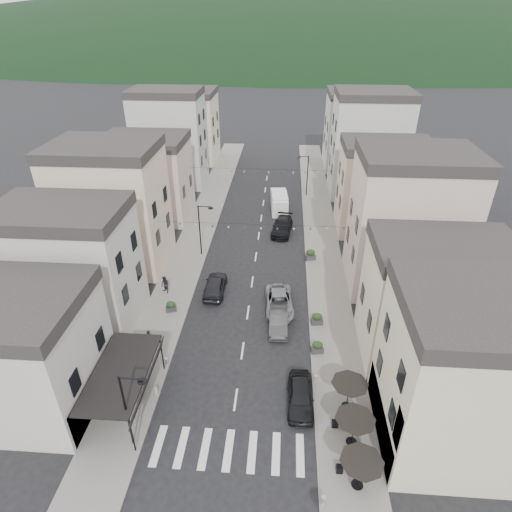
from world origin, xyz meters
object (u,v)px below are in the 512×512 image
at_px(delivery_van, 279,202).
at_px(pedestrian_b, 165,285).
at_px(parked_car_c, 279,302).
at_px(parked_car_d, 282,227).
at_px(parked_car_e, 215,285).
at_px(parked_car_b, 278,320).
at_px(parked_car_a, 301,396).
at_px(pedestrian_a, 149,339).

relative_size(delivery_van, pedestrian_b, 3.03).
bearing_deg(parked_car_c, pedestrian_b, 167.14).
relative_size(parked_car_d, parked_car_e, 1.12).
bearing_deg(parked_car_b, parked_car_a, -79.13).
bearing_deg(pedestrian_b, parked_car_a, -8.29).
bearing_deg(parked_car_d, parked_car_c, -82.98).
bearing_deg(delivery_van, pedestrian_a, -114.39).
bearing_deg(pedestrian_b, parked_car_b, 15.02).
distance_m(parked_car_e, delivery_van, 20.59).
distance_m(parked_car_e, pedestrian_b, 4.78).
bearing_deg(pedestrian_b, parked_car_d, 87.23).
distance_m(parked_car_b, parked_car_e, 7.83).
relative_size(parked_car_c, delivery_van, 0.99).
bearing_deg(parked_car_b, parked_car_c, 88.77).
bearing_deg(parked_car_e, parked_car_c, 161.41).
relative_size(delivery_van, pedestrian_a, 3.34).
bearing_deg(parked_car_b, delivery_van, 90.05).
height_order(parked_car_b, parked_car_d, parked_car_d).
relative_size(parked_car_e, pedestrian_a, 2.98).
bearing_deg(parked_car_a, parked_car_c, 98.90).
relative_size(parked_car_a, pedestrian_a, 2.76).
xyz_separation_m(parked_car_b, parked_car_c, (0.00, 2.63, 0.01)).
bearing_deg(delivery_van, pedestrian_b, -122.23).
relative_size(parked_car_d, pedestrian_a, 3.33).
distance_m(parked_car_a, parked_car_d, 26.19).
xyz_separation_m(parked_car_a, delivery_van, (-2.30, 32.71, 0.47)).
bearing_deg(delivery_van, parked_car_d, -90.27).
relative_size(parked_car_a, parked_car_b, 1.01).
bearing_deg(parked_car_a, parked_car_e, 121.45).
height_order(parked_car_d, delivery_van, delivery_van).
distance_m(parked_car_b, pedestrian_a, 10.88).
bearing_deg(parked_car_c, parked_car_b, -94.81).
height_order(parked_car_c, delivery_van, delivery_van).
distance_m(delivery_van, pedestrian_a, 29.56).
distance_m(parked_car_b, parked_car_d, 17.94).
xyz_separation_m(parked_car_c, parked_car_e, (-6.25, 2.09, 0.08)).
relative_size(parked_car_d, delivery_van, 1.00).
distance_m(delivery_van, pedestrian_b, 22.85).
relative_size(parked_car_d, pedestrian_b, 3.02).
relative_size(parked_car_b, parked_car_e, 0.92).
bearing_deg(parked_car_b, parked_car_e, 141.64).
height_order(parked_car_e, pedestrian_a, pedestrian_a).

